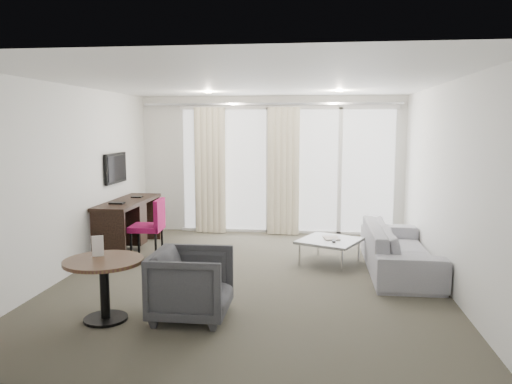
# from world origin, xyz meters

# --- Properties ---
(floor) EXTENTS (5.00, 6.00, 0.00)m
(floor) POSITION_xyz_m (0.00, 0.00, 0.00)
(floor) COLOR #484438
(floor) RESTS_ON ground
(ceiling) EXTENTS (5.00, 6.00, 0.00)m
(ceiling) POSITION_xyz_m (0.00, 0.00, 2.60)
(ceiling) COLOR white
(ceiling) RESTS_ON ground
(wall_left) EXTENTS (0.00, 6.00, 2.60)m
(wall_left) POSITION_xyz_m (-2.50, 0.00, 1.30)
(wall_left) COLOR silver
(wall_left) RESTS_ON ground
(wall_right) EXTENTS (0.00, 6.00, 2.60)m
(wall_right) POSITION_xyz_m (2.50, 0.00, 1.30)
(wall_right) COLOR silver
(wall_right) RESTS_ON ground
(wall_front) EXTENTS (5.00, 0.00, 2.60)m
(wall_front) POSITION_xyz_m (0.00, -3.00, 1.30)
(wall_front) COLOR silver
(wall_front) RESTS_ON ground
(window_panel) EXTENTS (4.00, 0.02, 2.38)m
(window_panel) POSITION_xyz_m (0.30, 2.98, 1.20)
(window_panel) COLOR white
(window_panel) RESTS_ON ground
(window_frame) EXTENTS (4.10, 0.06, 2.44)m
(window_frame) POSITION_xyz_m (0.30, 2.97, 1.20)
(window_frame) COLOR white
(window_frame) RESTS_ON ground
(curtain_left) EXTENTS (0.60, 0.20, 2.38)m
(curtain_left) POSITION_xyz_m (-1.15, 2.82, 1.20)
(curtain_left) COLOR beige
(curtain_left) RESTS_ON ground
(curtain_right) EXTENTS (0.60, 0.20, 2.38)m
(curtain_right) POSITION_xyz_m (0.25, 2.82, 1.20)
(curtain_right) COLOR beige
(curtain_right) RESTS_ON ground
(curtain_track) EXTENTS (4.80, 0.04, 0.04)m
(curtain_track) POSITION_xyz_m (0.00, 2.82, 2.45)
(curtain_track) COLOR #B2B2B7
(curtain_track) RESTS_ON ceiling
(downlight_a) EXTENTS (0.12, 0.12, 0.02)m
(downlight_a) POSITION_xyz_m (-0.90, 1.60, 2.59)
(downlight_a) COLOR #FFE0B2
(downlight_a) RESTS_ON ceiling
(downlight_b) EXTENTS (0.12, 0.12, 0.02)m
(downlight_b) POSITION_xyz_m (1.20, 1.60, 2.59)
(downlight_b) COLOR #FFE0B2
(downlight_b) RESTS_ON ceiling
(desk) EXTENTS (0.55, 1.77, 0.83)m
(desk) POSITION_xyz_m (-2.20, 1.31, 0.41)
(desk) COLOR black
(desk) RESTS_ON floor
(tv) EXTENTS (0.05, 0.80, 0.50)m
(tv) POSITION_xyz_m (-2.46, 1.45, 1.35)
(tv) COLOR black
(tv) RESTS_ON wall_left
(desk_chair) EXTENTS (0.53, 0.50, 0.93)m
(desk_chair) POSITION_xyz_m (-1.75, 0.87, 0.46)
(desk_chair) COLOR maroon
(desk_chair) RESTS_ON floor
(round_table) EXTENTS (0.89, 0.89, 0.66)m
(round_table) POSITION_xyz_m (-1.34, -1.63, 0.33)
(round_table) COLOR #452C1C
(round_table) RESTS_ON floor
(menu_card) EXTENTS (0.12, 0.07, 0.22)m
(menu_card) POSITION_xyz_m (-1.45, -1.51, 0.72)
(menu_card) COLOR white
(menu_card) RESTS_ON round_table
(tub_armchair) EXTENTS (0.82, 0.80, 0.74)m
(tub_armchair) POSITION_xyz_m (-0.44, -1.46, 0.37)
(tub_armchair) COLOR #343539
(tub_armchair) RESTS_ON floor
(coffee_table) EXTENTS (1.07, 1.07, 0.36)m
(coffee_table) POSITION_xyz_m (1.07, 0.88, 0.18)
(coffee_table) COLOR gray
(coffee_table) RESTS_ON floor
(remote) EXTENTS (0.06, 0.17, 0.02)m
(remote) POSITION_xyz_m (1.13, 0.76, 0.36)
(remote) COLOR black
(remote) RESTS_ON coffee_table
(magazine) EXTENTS (0.24, 0.29, 0.01)m
(magazine) POSITION_xyz_m (1.10, 0.95, 0.36)
(magazine) COLOR gray
(magazine) RESTS_ON coffee_table
(sofa) EXTENTS (0.88, 2.24, 0.65)m
(sofa) POSITION_xyz_m (2.04, 0.61, 0.33)
(sofa) COLOR gray
(sofa) RESTS_ON floor
(terrace_slab) EXTENTS (5.60, 3.00, 0.12)m
(terrace_slab) POSITION_xyz_m (0.30, 4.50, -0.06)
(terrace_slab) COLOR #4D4D50
(terrace_slab) RESTS_ON ground
(rattan_chair_a) EXTENTS (0.59, 0.59, 0.73)m
(rattan_chair_a) POSITION_xyz_m (0.92, 4.29, 0.37)
(rattan_chair_a) COLOR brown
(rattan_chair_a) RESTS_ON terrace_slab
(rattan_chair_b) EXTENTS (0.66, 0.66, 0.79)m
(rattan_chair_b) POSITION_xyz_m (1.71, 4.52, 0.40)
(rattan_chair_b) COLOR brown
(rattan_chair_b) RESTS_ON terrace_slab
(rattan_table) EXTENTS (0.69, 0.69, 0.54)m
(rattan_table) POSITION_xyz_m (1.29, 4.07, 0.27)
(rattan_table) COLOR brown
(rattan_table) RESTS_ON terrace_slab
(balustrade) EXTENTS (5.50, 0.06, 1.05)m
(balustrade) POSITION_xyz_m (0.30, 5.95, 0.50)
(balustrade) COLOR #B2B2B7
(balustrade) RESTS_ON terrace_slab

